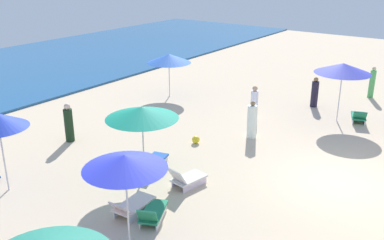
% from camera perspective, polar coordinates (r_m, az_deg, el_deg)
% --- Properties ---
extents(ground_plane, '(60.00, 60.00, 0.00)m').
position_cam_1_polar(ground_plane, '(15.41, 18.53, -7.79)').
color(ground_plane, beige).
extents(umbrella_0, '(2.39, 2.39, 2.56)m').
position_cam_1_polar(umbrella_0, '(14.06, -6.59, 0.96)').
color(umbrella_0, silver).
rests_on(umbrella_0, ground_plane).
extents(lounge_chair_0_0, '(1.45, 0.90, 0.76)m').
position_cam_1_polar(lounge_chair_0_0, '(15.61, -5.17, -5.32)').
color(lounge_chair_0_0, silver).
rests_on(lounge_chair_0_0, ground_plane).
extents(lounge_chair_0_1, '(1.37, 0.83, 0.77)m').
position_cam_1_polar(lounge_chair_0_1, '(14.28, -0.72, -7.69)').
color(lounge_chair_0_1, silver).
rests_on(lounge_chair_0_1, ground_plane).
extents(umbrella_1, '(2.35, 2.35, 2.32)m').
position_cam_1_polar(umbrella_1, '(23.19, -3.04, 8.08)').
color(umbrella_1, silver).
rests_on(umbrella_1, ground_plane).
extents(umbrella_4, '(2.12, 2.12, 2.54)m').
position_cam_1_polar(umbrella_4, '(10.76, -8.80, -5.46)').
color(umbrella_4, silver).
rests_on(umbrella_4, ground_plane).
extents(lounge_chair_4_0, '(1.48, 1.08, 0.68)m').
position_cam_1_polar(lounge_chair_4_0, '(12.64, -5.21, -12.08)').
color(lounge_chair_4_0, silver).
rests_on(lounge_chair_4_0, ground_plane).
extents(lounge_chair_4_1, '(1.45, 0.73, 0.63)m').
position_cam_1_polar(lounge_chair_4_1, '(12.99, -7.86, -11.07)').
color(lounge_chair_4_1, silver).
rests_on(lounge_chair_4_1, ground_plane).
extents(umbrella_5, '(2.48, 2.48, 2.70)m').
position_cam_1_polar(umbrella_5, '(20.43, 19.19, 6.43)').
color(umbrella_5, silver).
rests_on(umbrella_5, ground_plane).
extents(lounge_chair_5_0, '(1.43, 0.99, 0.67)m').
position_cam_1_polar(lounge_chair_5_0, '(21.23, 21.00, 0.42)').
color(lounge_chair_5_0, silver).
rests_on(lounge_chair_5_0, ground_plane).
extents(beachgoer_0, '(0.47, 0.47, 1.61)m').
position_cam_1_polar(beachgoer_0, '(20.17, 8.16, 2.11)').
color(beachgoer_0, white).
rests_on(beachgoer_0, ground_plane).
extents(beachgoer_1, '(0.32, 0.32, 1.69)m').
position_cam_1_polar(beachgoer_1, '(25.13, 22.53, 4.50)').
color(beachgoer_1, '#4FAD5B').
rests_on(beachgoer_1, ground_plane).
extents(beachgoer_2, '(0.50, 0.50, 1.61)m').
position_cam_1_polar(beachgoer_2, '(18.24, -15.85, -0.47)').
color(beachgoer_2, '#1A301B').
rests_on(beachgoer_2, ground_plane).
extents(beachgoer_3, '(0.56, 0.56, 1.59)m').
position_cam_1_polar(beachgoer_3, '(18.08, 7.86, -0.14)').
color(beachgoer_3, white).
rests_on(beachgoer_3, ground_plane).
extents(beachgoer_4, '(0.49, 0.49, 1.52)m').
position_cam_1_polar(beachgoer_4, '(22.62, 15.79, 3.42)').
color(beachgoer_4, '#231F32').
rests_on(beachgoer_4, ground_plane).
extents(beach_ball_0, '(0.32, 0.32, 0.32)m').
position_cam_1_polar(beach_ball_0, '(17.55, 0.50, -2.59)').
color(beach_ball_0, yellow).
rests_on(beach_ball_0, ground_plane).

